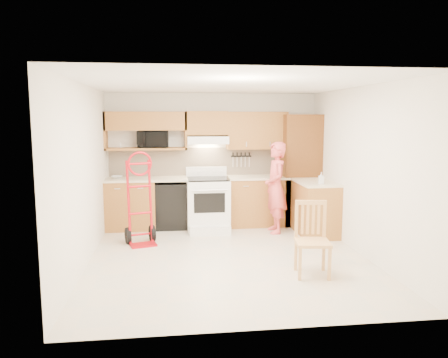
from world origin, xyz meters
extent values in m
cube|color=beige|center=(0.00, 0.00, -0.01)|extent=(4.00, 4.50, 0.02)
cube|color=white|center=(0.00, 0.00, 2.51)|extent=(4.00, 4.50, 0.02)
cube|color=silver|center=(0.00, 2.26, 1.25)|extent=(4.00, 0.02, 2.50)
cube|color=silver|center=(0.00, -2.26, 1.25)|extent=(4.00, 0.02, 2.50)
cube|color=silver|center=(-2.01, 0.00, 1.25)|extent=(0.02, 4.50, 2.50)
cube|color=silver|center=(2.01, 0.00, 1.25)|extent=(0.02, 4.50, 2.50)
cube|color=beige|center=(0.00, 2.23, 1.20)|extent=(3.92, 0.03, 0.55)
cube|color=olive|center=(-1.55, 1.95, 0.45)|extent=(0.90, 0.60, 0.90)
cube|color=black|center=(-0.80, 1.95, 0.42)|extent=(0.60, 0.60, 0.85)
cube|color=olive|center=(0.83, 1.95, 0.45)|extent=(1.14, 0.60, 0.90)
cube|color=beige|center=(-1.25, 1.95, 0.92)|extent=(1.50, 0.63, 0.04)
cube|color=beige|center=(0.83, 1.95, 0.92)|extent=(1.14, 0.63, 0.04)
cube|color=olive|center=(1.70, 1.15, 0.45)|extent=(0.60, 1.00, 0.90)
cube|color=beige|center=(1.70, 1.15, 0.92)|extent=(0.63, 1.00, 0.04)
cube|color=brown|center=(1.65, 1.95, 1.05)|extent=(0.70, 0.60, 2.10)
cube|color=olive|center=(-1.25, 2.08, 1.98)|extent=(1.50, 0.33, 0.34)
cube|color=olive|center=(-1.25, 2.08, 1.47)|extent=(1.50, 0.33, 0.04)
cube|color=olive|center=(-0.12, 2.08, 1.94)|extent=(0.76, 0.33, 0.44)
cube|color=olive|center=(0.83, 2.08, 1.80)|extent=(1.14, 0.33, 0.70)
cube|color=white|center=(-0.12, 2.02, 1.63)|extent=(0.76, 0.46, 0.14)
imported|color=black|center=(-1.13, 2.08, 1.65)|extent=(0.57, 0.40, 0.31)
imported|color=#E15353|center=(1.03, 1.35, 0.81)|extent=(0.40, 0.60, 1.62)
imported|color=white|center=(1.70, 0.89, 1.04)|extent=(0.10, 0.10, 0.19)
imported|color=white|center=(-1.79, 1.95, 0.96)|extent=(0.23, 0.23, 0.05)
camera|label=1|loc=(-0.84, -6.20, 2.04)|focal=35.38mm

